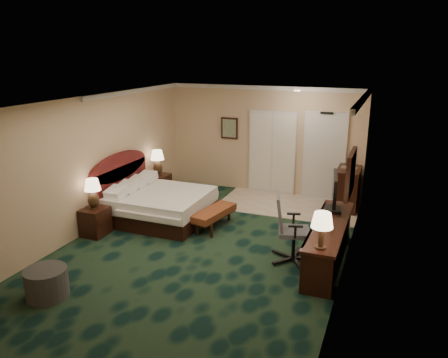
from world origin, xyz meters
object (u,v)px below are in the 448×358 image
at_px(lamp_near, 93,194).
at_px(minibar, 347,189).
at_px(nightstand_near, 95,222).
at_px(bed_bench, 214,219).
at_px(nightstand_far, 159,186).
at_px(ottoman, 47,283).
at_px(desk, 329,243).
at_px(bed, 162,206).
at_px(lamp_far, 157,163).
at_px(desk_chair, 294,229).
at_px(tv, 334,193).

relative_size(lamp_near, minibar, 0.63).
xyz_separation_m(nightstand_near, bed_bench, (2.04, 1.19, -0.08)).
bearing_deg(nightstand_far, minibar, 10.82).
bearing_deg(ottoman, desk, 35.64).
bearing_deg(ottoman, nightstand_far, 99.20).
distance_m(bed, desk, 3.72).
xyz_separation_m(bed, ottoman, (-0.06, -3.36, -0.08)).
height_order(lamp_far, bed_bench, lamp_far).
xyz_separation_m(ottoman, minibar, (3.69, 5.52, 0.26)).
bearing_deg(ottoman, lamp_near, 109.49).
relative_size(bed, nightstand_far, 3.37).
height_order(desk, minibar, minibar).
xyz_separation_m(lamp_far, bed_bench, (2.05, -1.32, -0.68)).
distance_m(lamp_far, minibar, 4.56).
bearing_deg(desk_chair, desk, -0.12).
relative_size(nightstand_far, lamp_far, 0.92).
bearing_deg(lamp_far, lamp_near, -89.84).
xyz_separation_m(nightstand_near, ottoman, (0.76, -2.15, -0.05)).
height_order(bed, ottoman, bed).
height_order(nightstand_far, desk, desk).
height_order(lamp_near, desk, lamp_near).
xyz_separation_m(bed, lamp_far, (-0.83, 1.30, 0.58)).
height_order(nightstand_far, ottoman, nightstand_far).
xyz_separation_m(ottoman, desk_chair, (3.14, 2.50, 0.37)).
distance_m(lamp_far, desk_chair, 4.47).
distance_m(bed_bench, minibar, 3.26).
xyz_separation_m(nightstand_near, tv, (4.43, 1.18, 0.78)).
distance_m(tv, desk_chair, 1.09).
bearing_deg(desk, nightstand_far, 155.76).
bearing_deg(desk_chair, nightstand_far, 134.99).
distance_m(nightstand_far, desk_chair, 4.47).
relative_size(lamp_near, ottoman, 0.96).
xyz_separation_m(nightstand_near, lamp_far, (-0.01, 2.51, 0.61)).
height_order(bed_bench, desk, desk).
height_order(nightstand_far, bed_bench, nightstand_far).
relative_size(bed, lamp_near, 3.20).
relative_size(bed, tv, 2.19).
relative_size(bed_bench, ottoman, 1.88).
xyz_separation_m(lamp_near, tv, (4.43, 1.17, 0.20)).
bearing_deg(tv, lamp_near, -173.79).
xyz_separation_m(lamp_far, desk_chair, (3.91, -2.16, -0.29)).
bearing_deg(desk, desk_chair, -164.26).
relative_size(bed_bench, minibar, 1.22).
bearing_deg(lamp_near, desk_chair, 5.00).
distance_m(bed, minibar, 4.24).
xyz_separation_m(nightstand_near, desk, (4.47, 0.51, 0.08)).
xyz_separation_m(desk, tv, (-0.05, 0.67, 0.70)).
bearing_deg(desk, lamp_far, 155.96).
relative_size(nightstand_near, bed_bench, 0.47).
relative_size(bed, minibar, 2.01).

